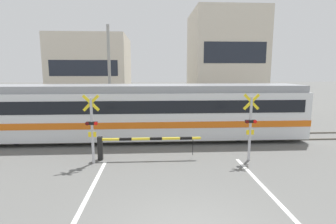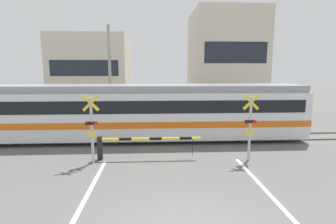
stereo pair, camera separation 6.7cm
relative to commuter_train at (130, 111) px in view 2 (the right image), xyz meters
The scene contains 12 objects.
rail_track_near 2.67m from the commuter_train, 19.47° to the right, with size 50.00×0.10×0.08m.
rail_track_far 2.67m from the commuter_train, 19.47° to the left, with size 50.00×0.10×0.08m.
road_stripe_right 9.75m from the commuter_train, 59.82° to the right, with size 0.14×9.43×0.01m.
commuter_train is the anchor object (origin of this frame).
crossing_barrier_near 3.43m from the commuter_train, 85.90° to the right, with size 4.42×0.20×1.01m.
crossing_barrier_far 5.04m from the commuter_train, 39.66° to the left, with size 4.42×0.20×1.01m.
crossing_signal_left 3.93m from the commuter_train, 108.19° to the right, with size 0.68×0.15×2.84m.
crossing_signal_right 6.47m from the commuter_train, 35.24° to the right, with size 0.68×0.15×2.84m.
pedestrian 6.24m from the commuter_train, 69.28° to the left, with size 0.38×0.22×1.69m.
building_left_of_street 15.32m from the commuter_train, 109.53° to the left, with size 7.40×7.76×7.25m.
building_right_of_street 17.22m from the commuter_train, 57.90° to the left, with size 7.08×7.76×9.88m.
utility_pole_streetside 6.30m from the commuter_train, 109.23° to the left, with size 0.22×0.22×7.07m.
Camera 2 is at (-0.73, -5.18, 3.79)m, focal length 28.00 mm.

